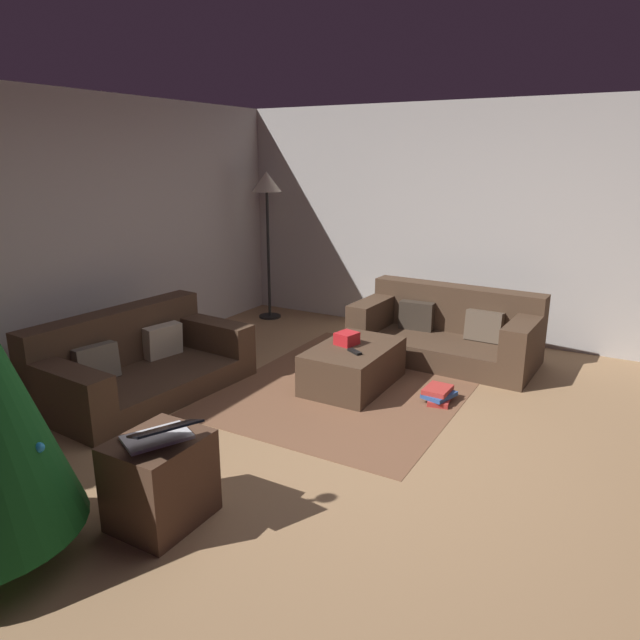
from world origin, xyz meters
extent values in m
plane|color=#93704C|center=(0.00, 0.00, 0.00)|extent=(6.40, 6.40, 0.00)
cube|color=#BCB7B2|center=(0.00, 3.14, 1.30)|extent=(6.40, 0.12, 2.60)
cube|color=#B5B0AB|center=(3.14, 0.00, 1.30)|extent=(0.12, 6.40, 2.60)
cube|color=#473323|center=(0.02, 2.15, 0.10)|extent=(1.87, 1.12, 0.21)
cube|color=#473323|center=(0.04, 2.53, 0.45)|extent=(1.81, 0.37, 0.50)
cube|color=#473323|center=(0.79, 2.09, 0.35)|extent=(0.31, 1.01, 0.28)
cube|color=#473323|center=(-0.76, 2.21, 0.35)|extent=(0.31, 1.01, 0.28)
cube|color=#BCB299|center=(0.39, 2.30, 0.36)|extent=(0.38, 0.21, 0.31)
cube|color=#716B5B|center=(-0.33, 2.35, 0.36)|extent=(0.38, 0.21, 0.31)
cube|color=#473323|center=(2.15, 0.16, 0.12)|extent=(0.98, 1.84, 0.23)
cube|color=#473323|center=(2.48, 0.14, 0.47)|extent=(0.31, 1.81, 0.48)
cube|color=#473323|center=(2.12, -0.63, 0.39)|extent=(0.92, 0.28, 0.31)
cube|color=#473323|center=(2.18, 0.94, 0.39)|extent=(0.92, 0.28, 0.31)
cube|color=brown|center=(2.27, -0.21, 0.38)|extent=(0.17, 0.37, 0.31)
cube|color=#372D24|center=(2.30, 0.51, 0.38)|extent=(0.14, 0.37, 0.30)
cube|color=#473323|center=(1.08, 0.65, 0.19)|extent=(0.99, 0.63, 0.37)
cube|color=red|center=(1.10, 0.73, 0.43)|extent=(0.22, 0.20, 0.11)
cube|color=black|center=(0.92, 0.56, 0.39)|extent=(0.12, 0.16, 0.02)
sphere|color=#2699E5|center=(-1.83, 0.90, 0.67)|extent=(0.05, 0.05, 0.05)
cube|color=#4C3323|center=(-1.28, 0.69, 0.26)|extent=(0.52, 0.44, 0.52)
cube|color=silver|center=(-1.28, 0.69, 0.53)|extent=(0.42, 0.36, 0.02)
cube|color=black|center=(-1.35, 0.55, 0.64)|extent=(0.41, 0.35, 0.09)
cube|color=#B7332D|center=(1.11, -0.16, 0.02)|extent=(0.31, 0.22, 0.05)
cube|color=#2D5193|center=(1.11, -0.15, 0.06)|extent=(0.32, 0.26, 0.04)
cube|color=#B7332D|center=(1.12, -0.13, 0.10)|extent=(0.27, 0.21, 0.04)
cylinder|color=black|center=(2.61, 2.62, 0.01)|extent=(0.28, 0.28, 0.02)
cylinder|color=black|center=(2.61, 2.62, 0.80)|extent=(0.04, 0.04, 1.60)
cone|color=beige|center=(2.61, 2.62, 1.72)|extent=(0.36, 0.36, 0.24)
cube|color=brown|center=(1.08, 0.65, 0.00)|extent=(2.60, 2.00, 0.01)
camera|label=1|loc=(-3.34, -1.53, 2.03)|focal=32.37mm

